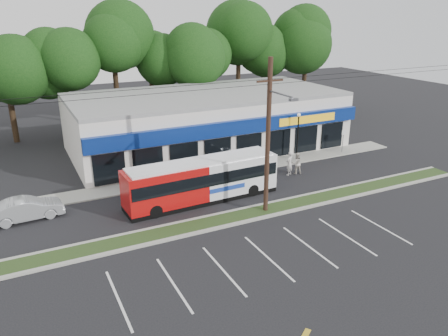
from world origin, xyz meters
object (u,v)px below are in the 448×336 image
pedestrian_b (297,163)px  car_dark (235,169)px  sign_post (343,137)px  metrobus (202,179)px  lamp_post (298,131)px  car_silver (27,209)px  pedestrian_a (289,163)px  utility_pole (266,133)px

pedestrian_b → car_dark: bearing=-1.3°
sign_post → metrobus: size_ratio=0.20×
sign_post → lamp_post: bearing=177.4°
sign_post → metrobus: bearing=-165.7°
metrobus → car_silver: bearing=166.4°
sign_post → car_dark: sign_post is taller
lamp_post → metrobus: bearing=-158.6°
lamp_post → pedestrian_a: size_ratio=2.17×
sign_post → pedestrian_b: size_ratio=1.26×
utility_pole → pedestrian_b: bearing=39.4°
lamp_post → car_dark: (-7.00, -1.49, -1.88)m
utility_pole → car_silver: utility_pole is taller
pedestrian_a → sign_post: bearing=167.8°
utility_pole → car_silver: size_ratio=11.40×
car_dark → pedestrian_b: bearing=-112.5°
pedestrian_a → pedestrian_b: bearing=149.3°
car_silver → lamp_post: bearing=-88.6°
sign_post → metrobus: metrobus is taller
sign_post → pedestrian_b: sign_post is taller
car_dark → car_silver: 15.18m
car_dark → car_silver: car_dark is taller
car_silver → pedestrian_a: 19.47m
car_silver → pedestrian_b: (20.17, -0.72, 0.16)m
car_dark → lamp_post: bearing=-85.8°
metrobus → pedestrian_b: 9.15m
utility_pole → sign_post: utility_pole is taller
lamp_post → metrobus: (-11.00, -4.30, -1.11)m
utility_pole → car_silver: 15.86m
metrobus → car_dark: 4.94m
sign_post → car_silver: size_ratio=0.51×
pedestrian_b → sign_post: bearing=-146.4°
utility_pole → metrobus: (-2.83, 3.57, -3.85)m
metrobus → pedestrian_b: (9.00, 1.50, -0.68)m
metrobus → car_dark: metrobus is taller
lamp_post → pedestrian_a: bearing=-134.1°
metrobus → pedestrian_b: bearing=7.2°
car_silver → car_dark: bearing=-91.8°
lamp_post → sign_post: lamp_post is taller
utility_pole → car_silver: bearing=157.5°
metrobus → pedestrian_a: (8.28, 1.50, -0.59)m
sign_post → pedestrian_a: size_ratio=1.14×
lamp_post → pedestrian_b: bearing=-125.5°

